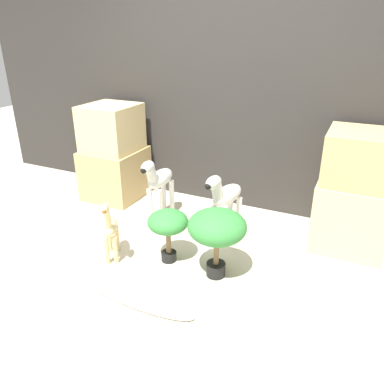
% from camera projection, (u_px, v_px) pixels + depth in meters
% --- Properties ---
extents(ground_plane, '(14.00, 14.00, 0.00)m').
position_uv_depth(ground_plane, '(164.00, 276.00, 2.97)').
color(ground_plane, beige).
extents(wall_back, '(6.40, 0.08, 2.20)m').
position_uv_depth(wall_back, '(235.00, 104.00, 3.82)').
color(wall_back, '#2D2B28').
rests_on(wall_back, ground_plane).
extents(rock_pillar_left, '(0.60, 0.62, 1.06)m').
position_uv_depth(rock_pillar_left, '(114.00, 155.00, 4.21)').
color(rock_pillar_left, tan).
rests_on(rock_pillar_left, ground_plane).
extents(rock_pillar_right, '(0.60, 0.62, 1.04)m').
position_uv_depth(rock_pillar_right, '(354.00, 193.00, 3.22)').
color(rock_pillar_right, '#DBC184').
rests_on(rock_pillar_right, ground_plane).
extents(zebra_right, '(0.24, 0.55, 0.69)m').
position_uv_depth(zebra_right, '(224.00, 199.00, 3.34)').
color(zebra_right, silver).
rests_on(zebra_right, ground_plane).
extents(zebra_left, '(0.17, 0.54, 0.69)m').
position_uv_depth(zebra_left, '(158.00, 182.00, 3.70)').
color(zebra_left, silver).
rests_on(zebra_left, ground_plane).
extents(giraffe_figurine, '(0.28, 0.39, 0.60)m').
position_uv_depth(giraffe_figurine, '(110.00, 229.00, 3.09)').
color(giraffe_figurine, '#E0C184').
rests_on(giraffe_figurine, ground_plane).
extents(potted_palm_front, '(0.34, 0.34, 0.46)m').
position_uv_depth(potted_palm_front, '(168.00, 224.00, 3.04)').
color(potted_palm_front, black).
rests_on(potted_palm_front, ground_plane).
extents(potted_palm_back, '(0.45, 0.45, 0.56)m').
position_uv_depth(potted_palm_back, '(217.00, 229.00, 2.82)').
color(potted_palm_back, black).
rests_on(potted_palm_back, ground_plane).
extents(surfboard, '(1.04, 0.31, 0.08)m').
position_uv_depth(surfboard, '(132.00, 294.00, 2.74)').
color(surfboard, silver).
rests_on(surfboard, ground_plane).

